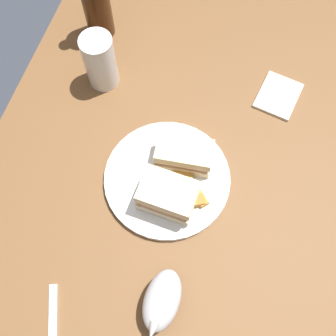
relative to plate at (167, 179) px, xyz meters
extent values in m
plane|color=#333842|center=(-0.03, -0.01, -0.71)|extent=(6.00, 6.00, 0.00)
cube|color=brown|center=(-0.03, -0.01, -0.36)|extent=(1.20, 0.83, 0.71)
cylinder|color=white|center=(0.00, 0.00, 0.00)|extent=(0.28, 0.28, 0.02)
cube|color=beige|center=(0.05, 0.02, 0.02)|extent=(0.09, 0.12, 0.03)
cube|color=#B27A4C|center=(0.05, 0.02, 0.04)|extent=(0.08, 0.11, 0.02)
cube|color=beige|center=(0.05, 0.02, 0.07)|extent=(0.09, 0.12, 0.03)
cube|color=beige|center=(-0.05, 0.02, 0.02)|extent=(0.08, 0.13, 0.02)
cube|color=#8C5B3D|center=(-0.05, 0.02, 0.04)|extent=(0.07, 0.12, 0.01)
cube|color=beige|center=(-0.05, 0.02, 0.06)|extent=(0.08, 0.13, 0.02)
cube|color=gold|center=(0.04, 0.05, 0.02)|extent=(0.05, 0.02, 0.02)
cube|color=#B77F33|center=(-0.01, 0.03, 0.02)|extent=(0.04, 0.05, 0.02)
cube|color=#B77F33|center=(0.02, 0.08, 0.02)|extent=(0.05, 0.05, 0.01)
cube|color=#AD702D|center=(0.04, 0.07, 0.02)|extent=(0.05, 0.06, 0.02)
cube|color=gold|center=(0.05, 0.05, 0.02)|extent=(0.05, 0.04, 0.02)
cylinder|color=white|center=(-0.21, -0.22, 0.06)|extent=(0.07, 0.07, 0.14)
cylinder|color=gold|center=(-0.21, -0.22, 0.04)|extent=(0.07, 0.07, 0.10)
cylinder|color=#B7B7BC|center=(0.25, 0.06, 0.00)|extent=(0.04, 0.04, 0.02)
ellipsoid|color=#B7B7BC|center=(0.25, 0.06, 0.03)|extent=(0.12, 0.07, 0.05)
ellipsoid|color=#381E0F|center=(0.25, 0.06, 0.04)|extent=(0.10, 0.06, 0.02)
cone|color=#B7B7BC|center=(0.30, 0.06, 0.04)|extent=(0.03, 0.02, 0.02)
cylinder|color=#47230F|center=(-0.35, -0.28, 0.08)|extent=(0.07, 0.07, 0.18)
cube|color=silver|center=(-0.28, 0.19, 0.00)|extent=(0.12, 0.11, 0.01)
cube|color=silver|center=(0.36, -0.12, 0.00)|extent=(0.17, 0.08, 0.01)
camera|label=1|loc=(0.31, 0.09, 0.84)|focal=44.11mm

